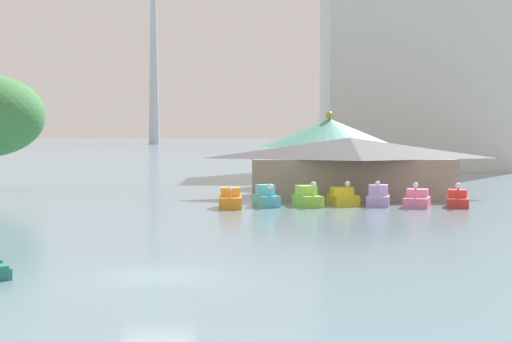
% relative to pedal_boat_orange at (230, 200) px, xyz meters
% --- Properties ---
extents(ground_plane, '(2000.00, 2000.00, 0.00)m').
position_rel_pedal_boat_orange_xyz_m(ground_plane, '(-2.14, -25.11, -0.54)').
color(ground_plane, slate).
extents(pedal_boat_orange, '(1.56, 2.92, 1.52)m').
position_rel_pedal_boat_orange_xyz_m(pedal_boat_orange, '(0.00, 0.00, 0.00)').
color(pedal_boat_orange, orange).
rests_on(pedal_boat_orange, ground).
extents(pedal_boat_cyan, '(1.88, 2.52, 1.62)m').
position_rel_pedal_boat_orange_xyz_m(pedal_boat_cyan, '(2.44, 0.96, 0.05)').
color(pedal_boat_cyan, '#4CB7CC').
rests_on(pedal_boat_cyan, ground).
extents(pedal_boat_lime, '(2.06, 3.17, 1.77)m').
position_rel_pedal_boat_orange_xyz_m(pedal_boat_lime, '(5.30, 1.21, 0.02)').
color(pedal_boat_lime, '#8CCC3F').
rests_on(pedal_boat_lime, ground).
extents(pedal_boat_yellow, '(2.09, 2.91, 1.71)m').
position_rel_pedal_boat_orange_xyz_m(pedal_boat_yellow, '(7.89, 2.36, -0.05)').
color(pedal_boat_yellow, yellow).
rests_on(pedal_boat_yellow, ground).
extents(pedal_boat_lavender, '(2.00, 2.66, 1.78)m').
position_rel_pedal_boat_orange_xyz_m(pedal_boat_lavender, '(10.19, 1.26, 0.03)').
color(pedal_boat_lavender, '#B299D8').
rests_on(pedal_boat_lavender, ground).
extents(pedal_boat_pink, '(2.41, 3.11, 1.74)m').
position_rel_pedal_boat_orange_xyz_m(pedal_boat_pink, '(12.68, 0.34, -0.05)').
color(pedal_boat_pink, pink).
rests_on(pedal_boat_pink, ground).
extents(pedal_boat_red, '(2.01, 2.74, 1.73)m').
position_rel_pedal_boat_orange_xyz_m(pedal_boat_red, '(15.42, 0.24, -0.06)').
color(pedal_boat_red, red).
rests_on(pedal_boat_red, ground).
extents(boathouse, '(16.46, 8.72, 4.69)m').
position_rel_pedal_boat_orange_xyz_m(boathouse, '(9.25, 8.60, 1.92)').
color(boathouse, gray).
rests_on(boathouse, ground).
extents(green_roof_pavilion, '(12.72, 12.72, 7.11)m').
position_rel_pedal_boat_orange_xyz_m(green_roof_pavilion, '(8.97, 20.56, 3.23)').
color(green_roof_pavilion, '#993328').
rests_on(green_roof_pavilion, ground).
extents(background_building_block, '(26.34, 13.77, 27.57)m').
position_rel_pedal_boat_orange_xyz_m(background_building_block, '(25.27, 56.89, 13.26)').
color(background_building_block, silver).
rests_on(background_building_block, ground).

